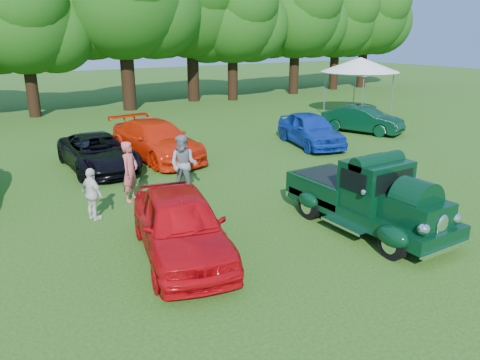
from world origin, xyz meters
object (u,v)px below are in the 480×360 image
back_car_blue (311,129)px  back_car_green (363,120)px  canopy_tent (360,65)px  spectator_grey (184,164)px  back_car_black (98,152)px  spectator_pink (130,172)px  back_car_orange (156,140)px  red_convertible (181,225)px  hero_pickup (367,198)px  spectator_white (92,194)px

back_car_blue → back_car_green: 4.38m
back_car_green → canopy_tent: canopy_tent is taller
canopy_tent → spectator_grey: bearing=-153.8°
back_car_black → spectator_pink: spectator_pink is taller
back_car_orange → back_car_green: (11.33, -0.75, -0.10)m
spectator_pink → canopy_tent: (17.79, 7.70, 2.20)m
red_convertible → back_car_blue: size_ratio=1.03×
back_car_black → spectator_pink: (-0.16, -4.06, 0.27)m
back_car_black → hero_pickup: bearing=-64.2°
hero_pickup → spectator_white: 7.58m
back_car_blue → back_car_green: back_car_blue is taller
hero_pickup → spectator_grey: bearing=118.7°
back_car_green → back_car_black: bearing=156.0°
red_convertible → spectator_white: bearing=121.7°
back_car_blue → spectator_pink: size_ratio=2.38×
spectator_grey → canopy_tent: size_ratio=0.37×
back_car_blue → back_car_green: size_ratio=1.08×
hero_pickup → spectator_grey: size_ratio=2.55×
back_car_black → spectator_pink: 4.08m
back_car_green → spectator_pink: spectator_pink is taller
back_car_orange → back_car_green: bearing=-9.4°
spectator_pink → back_car_black: bearing=46.9°
spectator_pink → hero_pickup: bearing=-90.7°
spectator_grey → spectator_white: bearing=-119.7°
hero_pickup → back_car_black: bearing=115.1°
back_car_green → spectator_grey: bearing=175.1°
spectator_pink → spectator_white: bearing=172.1°
hero_pickup → red_convertible: hero_pickup is taller
hero_pickup → back_car_green: bearing=44.2°
hero_pickup → spectator_white: hero_pickup is taller
red_convertible → back_car_orange: 9.24m
spectator_pink → spectator_grey: (1.74, -0.20, 0.02)m
spectator_pink → spectator_grey: 1.75m
spectator_pink → spectator_grey: spectator_grey is taller
back_car_black → spectator_white: 5.25m
hero_pickup → back_car_orange: hero_pickup is taller
red_convertible → spectator_white: red_convertible is taller
back_car_orange → canopy_tent: canopy_tent is taller
back_car_blue → canopy_tent: size_ratio=0.85×
back_car_orange → back_car_green: size_ratio=1.30×
canopy_tent → spectator_white: bearing=-155.8°
spectator_grey → spectator_pink: bearing=-139.4°
back_car_orange → spectator_white: bearing=-133.4°
spectator_pink → canopy_tent: 19.51m
spectator_white → red_convertible: bearing=179.3°
red_convertible → back_car_black: bearing=100.1°
spectator_grey → canopy_tent: bearing=73.5°
red_convertible → canopy_tent: canopy_tent is taller
back_car_green → spectator_pink: 14.50m
red_convertible → spectator_pink: 4.34m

